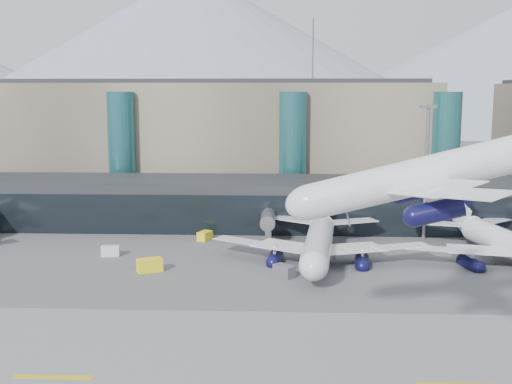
{
  "coord_description": "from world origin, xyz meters",
  "views": [
    {
      "loc": [
        2.84,
        -74.26,
        28.34
      ],
      "look_at": [
        -1.73,
        32.0,
        11.4
      ],
      "focal_mm": 45.0,
      "sensor_mm": 36.0,
      "label": 1
    }
  ],
  "objects_px": {
    "lightmast_mid": "(426,164)",
    "hero_jet": "(450,162)",
    "jet_parked_mid": "(320,231)",
    "veh_b": "(205,236)",
    "jet_parked_right": "(500,233)",
    "veh_a": "(110,251)",
    "veh_g": "(311,249)",
    "veh_h": "(150,265)",
    "veh_c": "(284,271)"
  },
  "relations": [
    {
      "from": "lightmast_mid",
      "to": "hero_jet",
      "type": "distance_m",
      "value": 60.9
    },
    {
      "from": "veh_a",
      "to": "veh_b",
      "type": "height_order",
      "value": "veh_a"
    },
    {
      "from": "jet_parked_right",
      "to": "veh_c",
      "type": "xyz_separation_m",
      "value": [
        -36.22,
        -11.55,
        -3.68
      ]
    },
    {
      "from": "jet_parked_right",
      "to": "jet_parked_mid",
      "type": "bearing_deg",
      "value": 78.51
    },
    {
      "from": "jet_parked_mid",
      "to": "veh_a",
      "type": "distance_m",
      "value": 36.2
    },
    {
      "from": "hero_jet",
      "to": "lightmast_mid",
      "type": "bearing_deg",
      "value": 83.12
    },
    {
      "from": "veh_a",
      "to": "veh_g",
      "type": "xyz_separation_m",
      "value": [
        34.8,
        3.15,
        -0.1
      ]
    },
    {
      "from": "veh_b",
      "to": "jet_parked_right",
      "type": "bearing_deg",
      "value": -78.83
    },
    {
      "from": "jet_parked_mid",
      "to": "veh_b",
      "type": "distance_m",
      "value": 24.77
    },
    {
      "from": "jet_parked_mid",
      "to": "veh_a",
      "type": "bearing_deg",
      "value": 95.6
    },
    {
      "from": "veh_c",
      "to": "veh_h",
      "type": "relative_size",
      "value": 0.87
    },
    {
      "from": "veh_g",
      "to": "veh_b",
      "type": "bearing_deg",
      "value": -138.96
    },
    {
      "from": "hero_jet",
      "to": "veh_h",
      "type": "bearing_deg",
      "value": 140.8
    },
    {
      "from": "hero_jet",
      "to": "jet_parked_right",
      "type": "height_order",
      "value": "hero_jet"
    },
    {
      "from": "veh_h",
      "to": "hero_jet",
      "type": "bearing_deg",
      "value": -69.62
    },
    {
      "from": "veh_h",
      "to": "jet_parked_right",
      "type": "bearing_deg",
      "value": -17.37
    },
    {
      "from": "jet_parked_right",
      "to": "veh_h",
      "type": "bearing_deg",
      "value": 87.34
    },
    {
      "from": "hero_jet",
      "to": "veh_a",
      "type": "bearing_deg",
      "value": 139.95
    },
    {
      "from": "veh_g",
      "to": "veh_c",
      "type": "bearing_deg",
      "value": -42.7
    },
    {
      "from": "jet_parked_mid",
      "to": "veh_h",
      "type": "height_order",
      "value": "jet_parked_mid"
    },
    {
      "from": "veh_h",
      "to": "veh_b",
      "type": "bearing_deg",
      "value": 47.4
    },
    {
      "from": "jet_parked_mid",
      "to": "veh_b",
      "type": "bearing_deg",
      "value": 65.39
    },
    {
      "from": "jet_parked_right",
      "to": "veh_a",
      "type": "xyz_separation_m",
      "value": [
        -66.23,
        -0.2,
        -3.74
      ]
    },
    {
      "from": "veh_a",
      "to": "veh_h",
      "type": "distance_m",
      "value": 12.9
    },
    {
      "from": "lightmast_mid",
      "to": "veh_g",
      "type": "bearing_deg",
      "value": -150.45
    },
    {
      "from": "veh_b",
      "to": "veh_g",
      "type": "xyz_separation_m",
      "value": [
        19.9,
        -9.09,
        -0.1
      ]
    },
    {
      "from": "veh_a",
      "to": "veh_b",
      "type": "relative_size",
      "value": 1.03
    },
    {
      "from": "veh_b",
      "to": "veh_h",
      "type": "height_order",
      "value": "veh_h"
    },
    {
      "from": "veh_b",
      "to": "jet_parked_mid",
      "type": "bearing_deg",
      "value": -96.1
    },
    {
      "from": "jet_parked_mid",
      "to": "veh_g",
      "type": "relative_size",
      "value": 14.81
    },
    {
      "from": "lightmast_mid",
      "to": "jet_parked_mid",
      "type": "height_order",
      "value": "lightmast_mid"
    },
    {
      "from": "hero_jet",
      "to": "jet_parked_mid",
      "type": "relative_size",
      "value": 0.83
    },
    {
      "from": "lightmast_mid",
      "to": "veh_h",
      "type": "relative_size",
      "value": 6.69
    },
    {
      "from": "veh_c",
      "to": "jet_parked_right",
      "type": "bearing_deg",
      "value": 62.45
    },
    {
      "from": "jet_parked_mid",
      "to": "jet_parked_right",
      "type": "bearing_deg",
      "value": -83.45
    },
    {
      "from": "veh_a",
      "to": "veh_b",
      "type": "distance_m",
      "value": 19.29
    },
    {
      "from": "jet_parked_mid",
      "to": "veh_c",
      "type": "xyz_separation_m",
      "value": [
        -5.99,
        -11.18,
        -3.79
      ]
    },
    {
      "from": "jet_parked_right",
      "to": "veh_c",
      "type": "distance_m",
      "value": 38.2
    },
    {
      "from": "veh_b",
      "to": "veh_c",
      "type": "distance_m",
      "value": 28.01
    },
    {
      "from": "lightmast_mid",
      "to": "jet_parked_right",
      "type": "distance_m",
      "value": 20.56
    },
    {
      "from": "veh_a",
      "to": "jet_parked_right",
      "type": "bearing_deg",
      "value": -8.7
    },
    {
      "from": "veh_a",
      "to": "veh_g",
      "type": "bearing_deg",
      "value": -3.7
    },
    {
      "from": "veh_a",
      "to": "hero_jet",
      "type": "bearing_deg",
      "value": -52.46
    },
    {
      "from": "veh_g",
      "to": "jet_parked_mid",
      "type": "bearing_deg",
      "value": -4.57
    },
    {
      "from": "lightmast_mid",
      "to": "veh_g",
      "type": "xyz_separation_m",
      "value": [
        -22.15,
        -12.55,
        -13.66
      ]
    },
    {
      "from": "veh_h",
      "to": "veh_c",
      "type": "bearing_deg",
      "value": -32.06
    },
    {
      "from": "veh_b",
      "to": "veh_g",
      "type": "bearing_deg",
      "value": -90.2
    },
    {
      "from": "jet_parked_mid",
      "to": "veh_c",
      "type": "distance_m",
      "value": 13.24
    },
    {
      "from": "jet_parked_mid",
      "to": "veh_c",
      "type": "height_order",
      "value": "jet_parked_mid"
    },
    {
      "from": "veh_a",
      "to": "veh_c",
      "type": "distance_m",
      "value": 32.08
    }
  ]
}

